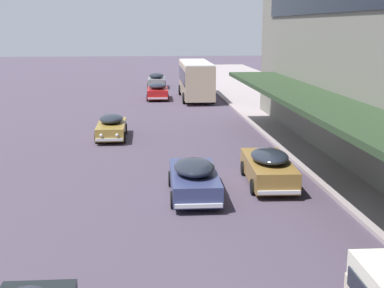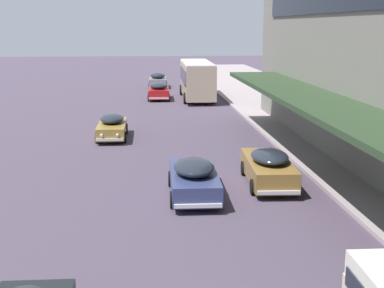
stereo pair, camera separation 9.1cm
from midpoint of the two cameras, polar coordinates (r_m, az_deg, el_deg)
The scene contains 7 objects.
transit_bus_kerbside_front at distance 49.31m, azimuth 0.35°, elevation 7.07°, with size 2.90×9.61×3.43m.
sedan_second_near at distance 21.11m, azimuth 0.09°, elevation -3.64°, with size 2.03×4.75×1.52m.
sedan_oncoming_rear at distance 58.94m, azimuth -3.85°, elevation 6.79°, with size 2.09×4.28×1.63m.
sedan_lead_mid at distance 22.93m, azimuth 8.03°, elevation -2.42°, with size 2.07×4.96×1.54m.
sedan_far_back at distance 32.48m, azimuth -8.67°, elevation 1.86°, with size 1.78×4.50×1.42m.
sedan_second_mid at distance 57.21m, azimuth 0.27°, elevation 6.62°, with size 1.88×4.31×1.56m.
sedan_trailing_mid at distance 49.39m, azimuth -3.75°, elevation 5.65°, with size 2.07×4.35×1.54m.
Camera 1 is at (-1.37, -1.43, 6.62)m, focal length 50.00 mm.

